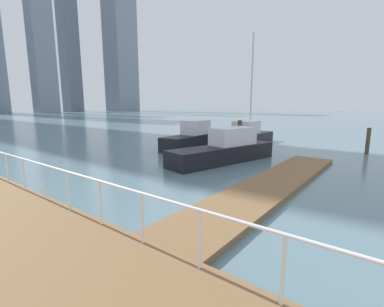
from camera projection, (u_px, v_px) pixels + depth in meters
ground_plane at (61, 168)px, 13.76m from camera, size 300.00×300.00×0.00m
floating_dock at (269, 186)px, 10.32m from camera, size 13.17×2.00×0.18m
boardwalk_railing at (238, 235)px, 4.08m from camera, size 0.06×27.04×1.08m
dock_piling_1 at (240, 137)px, 19.35m from camera, size 0.34×0.34×1.78m
dock_piling_2 at (368, 141)px, 17.33m from camera, size 0.24×0.24×1.71m
dock_piling_3 at (239, 137)px, 17.26m from camera, size 0.27×0.27×2.20m
moored_boat_0 at (249, 135)px, 22.32m from camera, size 5.44×1.92×8.72m
moored_boat_2 at (226, 150)px, 15.12m from camera, size 7.06×3.19×1.89m
moored_boat_3 at (193, 138)px, 19.96m from camera, size 5.90×2.00×2.03m
skyline_tower_5 at (42, 55)px, 101.29m from camera, size 7.77×7.06×42.94m
skyline_tower_6 at (69, 43)px, 121.22m from camera, size 6.91×7.45×60.85m
skyline_tower_7 at (120, 44)px, 129.22m from camera, size 13.31×11.03×63.20m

